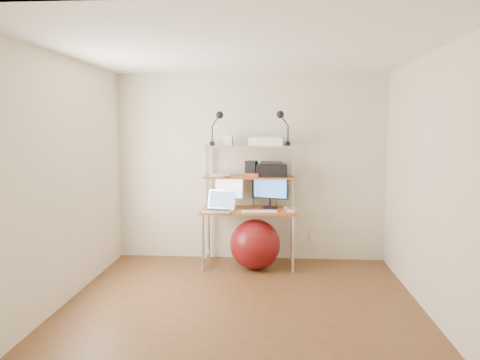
{
  "coord_description": "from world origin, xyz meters",
  "views": [
    {
      "loc": [
        0.31,
        -4.47,
        1.79
      ],
      "look_at": [
        -0.09,
        1.15,
        1.15
      ],
      "focal_mm": 35.0,
      "sensor_mm": 36.0,
      "label": 1
    }
  ],
  "objects_px": {
    "printer": "(271,170)",
    "exercise_ball": "(255,244)",
    "monitor_silver": "(229,190)",
    "laptop": "(220,206)",
    "monitor_black": "(270,189)"
  },
  "relations": [
    {
      "from": "printer",
      "to": "exercise_ball",
      "type": "height_order",
      "value": "printer"
    },
    {
      "from": "monitor_silver",
      "to": "printer",
      "type": "distance_m",
      "value": 0.61
    },
    {
      "from": "laptop",
      "to": "exercise_ball",
      "type": "distance_m",
      "value": 0.65
    },
    {
      "from": "monitor_black",
      "to": "printer",
      "type": "height_order",
      "value": "printer"
    },
    {
      "from": "laptop",
      "to": "printer",
      "type": "distance_m",
      "value": 0.82
    },
    {
      "from": "monitor_silver",
      "to": "exercise_ball",
      "type": "distance_m",
      "value": 0.79
    },
    {
      "from": "monitor_silver",
      "to": "exercise_ball",
      "type": "height_order",
      "value": "monitor_silver"
    },
    {
      "from": "printer",
      "to": "monitor_silver",
      "type": "bearing_deg",
      "value": 178.81
    },
    {
      "from": "monitor_silver",
      "to": "exercise_ball",
      "type": "xyz_separation_m",
      "value": [
        0.35,
        -0.27,
        -0.66
      ]
    },
    {
      "from": "exercise_ball",
      "to": "laptop",
      "type": "bearing_deg",
      "value": 176.88
    },
    {
      "from": "monitor_black",
      "to": "printer",
      "type": "xyz_separation_m",
      "value": [
        0.01,
        0.04,
        0.25
      ]
    },
    {
      "from": "monitor_black",
      "to": "printer",
      "type": "relative_size",
      "value": 1.2
    },
    {
      "from": "monitor_black",
      "to": "exercise_ball",
      "type": "bearing_deg",
      "value": -108.57
    },
    {
      "from": "monitor_black",
      "to": "monitor_silver",
      "type": "bearing_deg",
      "value": -164.67
    },
    {
      "from": "monitor_silver",
      "to": "exercise_ball",
      "type": "bearing_deg",
      "value": -18.97
    }
  ]
}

